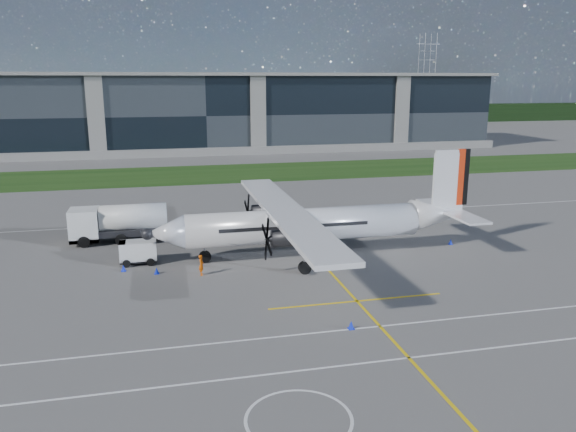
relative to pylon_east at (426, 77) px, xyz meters
name	(u,v)px	position (x,y,z in m)	size (l,w,h in m)	color
ground	(227,182)	(-85.00, -110.00, -15.00)	(400.00, 400.00, 0.00)	#565451
grass_strip	(220,173)	(-85.00, -102.00, -14.98)	(400.00, 18.00, 0.04)	#16380F
terminal_building	(202,113)	(-85.00, -70.00, -7.50)	(120.00, 20.00, 15.00)	black
tree_line	(187,117)	(-85.00, -10.00, -12.00)	(400.00, 6.00, 6.00)	black
pylon_east	(426,77)	(0.00, 0.00, 0.00)	(9.00, 4.60, 30.00)	gray
yellow_taxiway_centerline	(298,237)	(-82.00, -140.00, -14.99)	(0.20, 70.00, 0.01)	yellow
white_lane_line	(355,364)	(-85.00, -164.00, -14.99)	(90.00, 0.15, 0.01)	white
turboprop_aircraft	(315,205)	(-81.96, -145.61, -10.73)	(27.43, 28.44, 8.53)	white
fuel_tanker_truck	(112,224)	(-98.69, -137.73, -13.31)	(8.99, 2.92, 3.37)	silver
baggage_tug	(138,252)	(-96.27, -144.58, -14.09)	(3.04, 1.83, 1.83)	silver
ground_crew_person	(201,263)	(-91.61, -148.47, -14.10)	(0.73, 0.52, 1.80)	#F25907
safety_cone_fwd	(123,268)	(-97.38, -146.28, -14.75)	(0.36, 0.36, 0.50)	#0C21D5
safety_cone_portwing	(351,325)	(-83.79, -159.93, -14.75)	(0.36, 0.36, 0.50)	#0C21D5
safety_cone_tail	(451,242)	(-69.35, -145.39, -14.75)	(0.36, 0.36, 0.50)	#0C21D5
safety_cone_nose_port	(157,271)	(-94.90, -147.46, -14.75)	(0.36, 0.36, 0.50)	#0C21D5
safety_cone_stbdwing	(259,214)	(-84.11, -131.20, -14.75)	(0.36, 0.36, 0.50)	#0C21D5
safety_cone_nose_stbd	(154,258)	(-95.10, -144.33, -14.75)	(0.36, 0.36, 0.50)	#0C21D5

